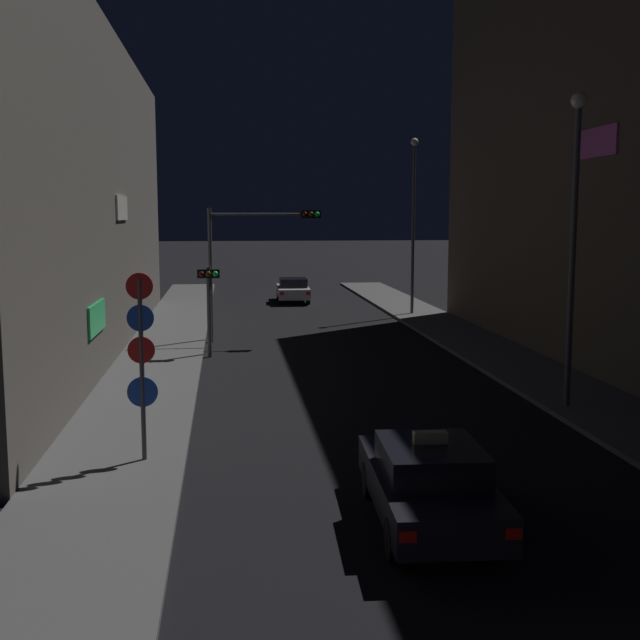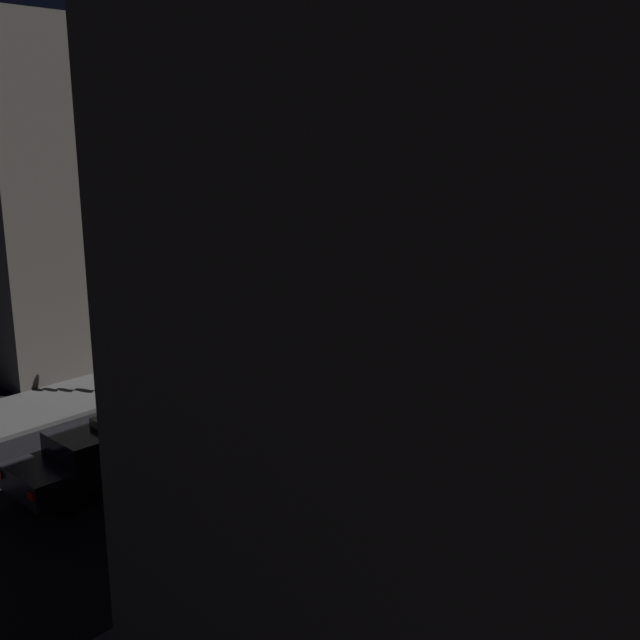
{
  "view_description": "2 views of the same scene",
  "coord_description": "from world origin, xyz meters",
  "px_view_note": "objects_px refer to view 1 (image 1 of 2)",
  "views": [
    {
      "loc": [
        -3.69,
        -4.41,
        5.17
      ],
      "look_at": [
        -0.84,
        19.95,
        1.9
      ],
      "focal_mm": 44.72,
      "sensor_mm": 36.0,
      "label": 1
    },
    {
      "loc": [
        14.64,
        -1.25,
        8.36
      ],
      "look_at": [
        -1.09,
        16.72,
        2.27
      ],
      "focal_mm": 43.09,
      "sensor_mm": 36.0,
      "label": 2
    }
  ],
  "objects_px": {
    "traffic_light_left_kerb": "(209,292)",
    "traffic_light_overhead": "(253,245)",
    "taxi": "(429,482)",
    "street_lamp_near_block": "(574,217)",
    "street_lamp_far_block": "(413,213)",
    "far_car": "(293,290)",
    "sign_pole_left": "(142,355)"
  },
  "relations": [
    {
      "from": "traffic_light_left_kerb",
      "to": "traffic_light_overhead",
      "type": "bearing_deg",
      "value": 63.47
    },
    {
      "from": "taxi",
      "to": "street_lamp_near_block",
      "type": "bearing_deg",
      "value": 52.21
    },
    {
      "from": "traffic_light_left_kerb",
      "to": "street_lamp_near_block",
      "type": "relative_size",
      "value": 0.41
    },
    {
      "from": "traffic_light_overhead",
      "to": "street_lamp_near_block",
      "type": "bearing_deg",
      "value": -57.9
    },
    {
      "from": "street_lamp_near_block",
      "to": "street_lamp_far_block",
      "type": "distance_m",
      "value": 19.93
    },
    {
      "from": "far_car",
      "to": "street_lamp_near_block",
      "type": "bearing_deg",
      "value": -79.4
    },
    {
      "from": "taxi",
      "to": "sign_pole_left",
      "type": "bearing_deg",
      "value": 143.19
    },
    {
      "from": "street_lamp_near_block",
      "to": "sign_pole_left",
      "type": "bearing_deg",
      "value": -162.01
    },
    {
      "from": "traffic_light_left_kerb",
      "to": "street_lamp_far_block",
      "type": "height_order",
      "value": "street_lamp_far_block"
    },
    {
      "from": "traffic_light_overhead",
      "to": "street_lamp_far_block",
      "type": "xyz_separation_m",
      "value": [
        8.34,
        7.42,
        1.31
      ]
    },
    {
      "from": "taxi",
      "to": "traffic_light_overhead",
      "type": "height_order",
      "value": "traffic_light_overhead"
    },
    {
      "from": "street_lamp_far_block",
      "to": "traffic_light_left_kerb",
      "type": "bearing_deg",
      "value": -132.8
    },
    {
      "from": "sign_pole_left",
      "to": "far_car",
      "type": "bearing_deg",
      "value": 79.54
    },
    {
      "from": "street_lamp_far_block",
      "to": "sign_pole_left",
      "type": "bearing_deg",
      "value": -115.48
    },
    {
      "from": "far_car",
      "to": "traffic_light_left_kerb",
      "type": "distance_m",
      "value": 18.51
    },
    {
      "from": "far_car",
      "to": "traffic_light_left_kerb",
      "type": "xyz_separation_m",
      "value": [
        -4.52,
        -17.87,
        1.66
      ]
    },
    {
      "from": "far_car",
      "to": "taxi",
      "type": "bearing_deg",
      "value": -90.95
    },
    {
      "from": "far_car",
      "to": "sign_pole_left",
      "type": "xyz_separation_m",
      "value": [
        -5.61,
        -30.4,
        1.58
      ]
    },
    {
      "from": "street_lamp_near_block",
      "to": "taxi",
      "type": "bearing_deg",
      "value": -127.79
    },
    {
      "from": "taxi",
      "to": "far_car",
      "type": "distance_m",
      "value": 34.18
    },
    {
      "from": "sign_pole_left",
      "to": "street_lamp_far_block",
      "type": "xyz_separation_m",
      "value": [
        11.14,
        23.39,
        2.92
      ]
    },
    {
      "from": "sign_pole_left",
      "to": "street_lamp_near_block",
      "type": "relative_size",
      "value": 0.48
    },
    {
      "from": "traffic_light_overhead",
      "to": "taxi",
      "type": "bearing_deg",
      "value": -83.54
    },
    {
      "from": "far_car",
      "to": "street_lamp_far_block",
      "type": "relative_size",
      "value": 0.51
    },
    {
      "from": "traffic_light_overhead",
      "to": "traffic_light_left_kerb",
      "type": "relative_size",
      "value": 1.64
    },
    {
      "from": "far_car",
      "to": "street_lamp_near_block",
      "type": "height_order",
      "value": "street_lamp_near_block"
    },
    {
      "from": "traffic_light_overhead",
      "to": "street_lamp_near_block",
      "type": "xyz_separation_m",
      "value": [
        7.84,
        -12.5,
        1.17
      ]
    },
    {
      "from": "traffic_light_left_kerb",
      "to": "sign_pole_left",
      "type": "relative_size",
      "value": 0.85
    },
    {
      "from": "taxi",
      "to": "street_lamp_far_block",
      "type": "bearing_deg",
      "value": 77.34
    },
    {
      "from": "taxi",
      "to": "sign_pole_left",
      "type": "distance_m",
      "value": 6.49
    },
    {
      "from": "far_car",
      "to": "traffic_light_overhead",
      "type": "height_order",
      "value": "traffic_light_overhead"
    },
    {
      "from": "street_lamp_near_block",
      "to": "street_lamp_far_block",
      "type": "xyz_separation_m",
      "value": [
        0.49,
        19.93,
        0.14
      ]
    }
  ]
}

